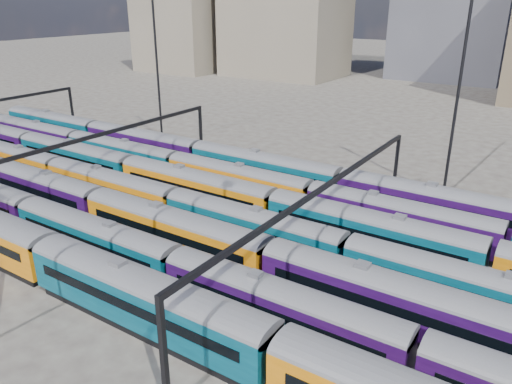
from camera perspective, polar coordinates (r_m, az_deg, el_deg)
The scene contains 12 objects.
ground at distance 50.89m, azimuth -2.97°, elevation -5.53°, with size 500.00×500.00×0.00m, color #3F3A36.
rake_0 at distance 31.99m, azimuth 2.29°, elevation -17.68°, with size 133.57×3.26×5.49m.
rake_1 at distance 36.79m, azimuth 2.64°, elevation -12.46°, with size 98.73×2.89×4.86m.
rake_2 at distance 47.95m, azimuth -9.41°, elevation -3.93°, with size 148.67×3.11×5.23m.
rake_3 at distance 54.16m, azimuth -9.34°, elevation -1.09°, with size 119.07×2.90×4.88m.
rake_4 at distance 48.29m, azimuth 12.90°, elevation -4.02°, with size 148.63×3.10×5.23m.
rake_5 at distance 66.72m, azimuth -9.24°, elevation 3.29°, with size 120.09×2.93×4.93m.
rake_6 at distance 59.44m, azimuth 9.61°, elevation 1.19°, with size 129.07×3.15×5.31m.
gantry_1 at distance 61.70m, azimuth -18.33°, elevation 5.05°, with size 0.35×40.35×8.03m.
gantry_2 at distance 43.37m, azimuth 7.59°, elevation -0.79°, with size 0.35×40.35×8.03m.
mast_1 at distance 82.17m, azimuth -11.30°, elevation 14.70°, with size 1.40×0.50×25.60m.
mast_3 at distance 62.25m, azimuth 22.26°, elevation 11.49°, with size 1.40×0.50×25.60m.
Camera 1 is at (27.11, -36.37, 23.06)m, focal length 35.00 mm.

